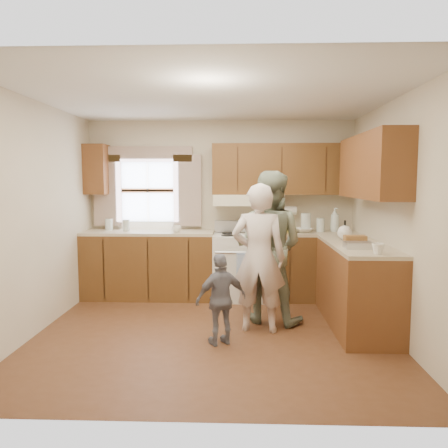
{
  "coord_description": "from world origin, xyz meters",
  "views": [
    {
      "loc": [
        0.28,
        -4.57,
        1.66
      ],
      "look_at": [
        0.1,
        0.4,
        1.15
      ],
      "focal_mm": 35.0,
      "sensor_mm": 36.0,
      "label": 1
    }
  ],
  "objects_px": {
    "stove": "(241,265)",
    "woman_left": "(259,258)",
    "woman_right": "(268,247)",
    "child": "(221,299)"
  },
  "relations": [
    {
      "from": "stove",
      "to": "woman_left",
      "type": "relative_size",
      "value": 0.66
    },
    {
      "from": "woman_right",
      "to": "woman_left",
      "type": "bearing_deg",
      "value": 90.72
    },
    {
      "from": "stove",
      "to": "child",
      "type": "relative_size",
      "value": 1.16
    },
    {
      "from": "stove",
      "to": "woman_left",
      "type": "height_order",
      "value": "woman_left"
    },
    {
      "from": "child",
      "to": "woman_left",
      "type": "bearing_deg",
      "value": -159.01
    },
    {
      "from": "child",
      "to": "woman_right",
      "type": "bearing_deg",
      "value": -150.29
    },
    {
      "from": "stove",
      "to": "child",
      "type": "bearing_deg",
      "value": -96.68
    },
    {
      "from": "stove",
      "to": "child",
      "type": "distance_m",
      "value": 1.75
    },
    {
      "from": "woman_right",
      "to": "stove",
      "type": "bearing_deg",
      "value": -51.47
    },
    {
      "from": "child",
      "to": "stove",
      "type": "bearing_deg",
      "value": -123.07
    }
  ]
}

